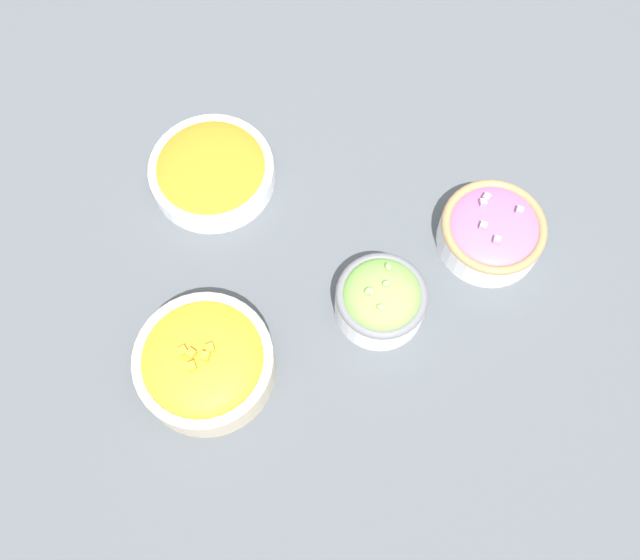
{
  "coord_description": "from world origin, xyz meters",
  "views": [
    {
      "loc": [
        0.08,
        -0.33,
        0.85
      ],
      "look_at": [
        0.0,
        0.0,
        0.03
      ],
      "focal_mm": 40.0,
      "sensor_mm": 36.0,
      "label": 1
    }
  ],
  "objects_px": {
    "bowl_carrots": "(212,170)",
    "bowl_lettuce": "(381,299)",
    "bowl_squash": "(204,362)",
    "bowl_red_onion": "(492,231)"
  },
  "relations": [
    {
      "from": "bowl_carrots",
      "to": "bowl_squash",
      "type": "bearing_deg",
      "value": -75.11
    },
    {
      "from": "bowl_squash",
      "to": "bowl_red_onion",
      "type": "distance_m",
      "value": 0.4
    },
    {
      "from": "bowl_lettuce",
      "to": "bowl_red_onion",
      "type": "relative_size",
      "value": 0.83
    },
    {
      "from": "bowl_lettuce",
      "to": "bowl_squash",
      "type": "bearing_deg",
      "value": -146.25
    },
    {
      "from": "bowl_carrots",
      "to": "bowl_lettuce",
      "type": "relative_size",
      "value": 1.5
    },
    {
      "from": "bowl_lettuce",
      "to": "bowl_squash",
      "type": "relative_size",
      "value": 0.68
    },
    {
      "from": "bowl_squash",
      "to": "bowl_red_onion",
      "type": "bearing_deg",
      "value": 39.13
    },
    {
      "from": "bowl_lettuce",
      "to": "bowl_carrots",
      "type": "bearing_deg",
      "value": 152.29
    },
    {
      "from": "bowl_squash",
      "to": "bowl_red_onion",
      "type": "xyz_separation_m",
      "value": [
        0.31,
        0.25,
        -0.01
      ]
    },
    {
      "from": "bowl_carrots",
      "to": "bowl_squash",
      "type": "height_order",
      "value": "bowl_squash"
    }
  ]
}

